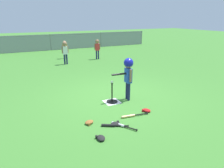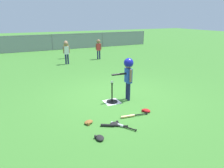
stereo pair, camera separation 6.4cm
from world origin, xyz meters
name	(u,v)px [view 1 (the left image)]	position (x,y,z in m)	size (l,w,h in m)	color
ground_plane	(117,97)	(0.00, 0.00, 0.00)	(60.00, 60.00, 0.00)	#3D7A2D
home_plate	(112,102)	(-0.32, -0.31, 0.00)	(0.44, 0.44, 0.01)	white
batting_tee	(112,99)	(-0.32, -0.31, 0.08)	(0.32, 0.32, 0.58)	black
baseball_on_tee	(112,82)	(-0.32, -0.31, 0.61)	(0.07, 0.07, 0.07)	white
batter_child	(128,70)	(0.18, -0.36, 0.90)	(0.65, 0.36, 1.26)	#191E4C
fielder_deep_left	(65,47)	(0.14, 6.77, 0.67)	(0.31, 0.21, 1.04)	#191E4C
fielder_near_right	(65,50)	(-0.23, 5.22, 0.75)	(0.35, 0.23, 1.17)	#191E4C
fielder_near_left	(97,47)	(1.76, 5.72, 0.73)	(0.32, 0.22, 1.13)	#191E4C
spare_bat_silver	(121,125)	(-0.77, -1.65, 0.03)	(0.38, 0.57, 0.06)	silver
spare_bat_wood	(131,116)	(-0.32, -1.36, 0.03)	(0.71, 0.16, 0.06)	#DBB266
spare_bat_black	(111,125)	(-0.97, -1.56, 0.03)	(0.56, 0.35, 0.06)	black
glove_by_plate	(146,110)	(0.20, -1.28, 0.04)	(0.23, 0.26, 0.07)	#B21919
glove_near_bats	(116,124)	(-0.85, -1.55, 0.04)	(0.26, 0.22, 0.07)	black
glove_tossed_aside	(89,122)	(-1.36, -1.21, 0.04)	(0.26, 0.24, 0.07)	brown
glove_outfield_drop	(101,138)	(-1.38, -1.92, 0.04)	(0.18, 0.23, 0.07)	black
outfield_fence	(51,42)	(0.00, 10.35, 0.62)	(16.06, 0.06, 1.15)	slate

